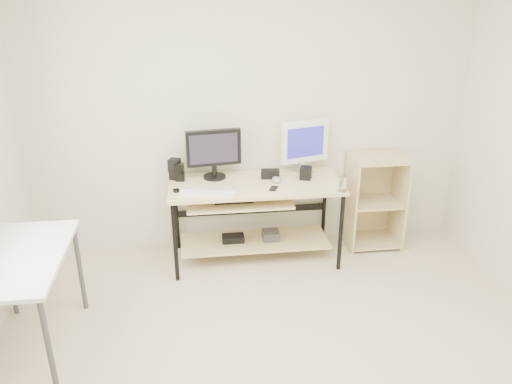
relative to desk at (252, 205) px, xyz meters
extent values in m
cube|color=beige|center=(0.03, 0.34, 0.76)|extent=(4.00, 0.01, 2.60)
cube|color=beige|center=(0.03, -0.01, 0.20)|extent=(1.50, 0.65, 0.03)
cube|color=beige|center=(-0.12, -0.06, 0.08)|extent=(0.90, 0.49, 0.02)
cube|color=beige|center=(0.03, 0.04, -0.39)|extent=(1.35, 0.46, 0.02)
cube|color=black|center=(-0.17, -0.06, 0.10)|extent=(0.33, 0.22, 0.01)
cylinder|color=black|center=(0.08, -0.11, 0.10)|extent=(0.14, 0.01, 0.01)
cube|color=#3E3E41|center=(0.18, 0.04, -0.34)|extent=(0.15, 0.15, 0.08)
cube|color=black|center=(-0.17, 0.04, -0.35)|extent=(0.20, 0.12, 0.06)
cylinder|color=black|center=(-0.68, -0.29, -0.18)|extent=(0.04, 0.04, 0.72)
cylinder|color=black|center=(-0.68, 0.28, -0.18)|extent=(0.04, 0.04, 0.72)
cylinder|color=black|center=(0.74, -0.29, -0.18)|extent=(0.04, 0.04, 0.72)
cylinder|color=black|center=(0.74, 0.28, -0.18)|extent=(0.04, 0.04, 0.72)
cube|color=white|center=(-1.65, -1.06, 0.20)|extent=(0.60, 1.00, 0.03)
cylinder|color=#3E3E41|center=(-1.91, -0.60, -0.18)|extent=(0.04, 0.04, 0.72)
cylinder|color=#3E3E41|center=(-1.39, -1.52, -0.18)|extent=(0.04, 0.04, 0.72)
cylinder|color=#3E3E41|center=(-1.39, -0.60, -0.18)|extent=(0.04, 0.04, 0.72)
cube|color=#D8C387|center=(0.94, 0.12, -0.09)|extent=(0.02, 0.40, 0.90)
cube|color=#D8C387|center=(1.42, 0.12, -0.09)|extent=(0.02, 0.40, 0.90)
cube|color=#D8C387|center=(1.18, 0.31, -0.09)|extent=(0.50, 0.02, 0.90)
cube|color=#D8C387|center=(1.18, 0.12, -0.50)|extent=(0.46, 0.38, 0.02)
cube|color=#D8C387|center=(1.18, 0.12, -0.09)|extent=(0.46, 0.38, 0.02)
cube|color=#D8C387|center=(1.18, 0.12, 0.34)|extent=(0.46, 0.38, 0.02)
cylinder|color=black|center=(-0.32, 0.16, 0.22)|extent=(0.20, 0.20, 0.02)
cylinder|color=black|center=(-0.32, 0.16, 0.28)|extent=(0.04, 0.04, 0.10)
cube|color=black|center=(-0.32, 0.16, 0.49)|extent=(0.48, 0.11, 0.32)
cube|color=black|center=(-0.32, 0.13, 0.49)|extent=(0.41, 0.06, 0.26)
cube|color=silver|center=(0.50, 0.20, 0.22)|extent=(0.16, 0.14, 0.01)
cylinder|color=silver|center=(0.50, 0.20, 0.27)|extent=(0.04, 0.04, 0.09)
cube|color=white|center=(0.50, 0.20, 0.51)|extent=(0.45, 0.17, 0.38)
cube|color=navy|center=(0.50, 0.18, 0.51)|extent=(0.37, 0.11, 0.30)
cube|color=white|center=(-0.40, -0.21, 0.22)|extent=(0.48, 0.22, 0.02)
ellipsoid|color=#A8A8AD|center=(0.21, 0.00, 0.23)|extent=(0.08, 0.12, 0.04)
cube|color=black|center=(0.17, 0.09, 0.25)|extent=(0.17, 0.09, 0.08)
cube|color=black|center=(-0.67, 0.18, 0.25)|extent=(0.11, 0.11, 0.07)
cube|color=black|center=(-0.67, 0.18, 0.34)|extent=(0.12, 0.12, 0.11)
cube|color=black|center=(0.48, 0.03, 0.27)|extent=(0.12, 0.12, 0.11)
cube|color=black|center=(-0.62, 0.12, 0.29)|extent=(0.09, 0.06, 0.16)
cylinder|color=black|center=(-0.65, -0.12, 0.22)|extent=(0.06, 0.06, 0.02)
cube|color=black|center=(0.16, -0.16, 0.22)|extent=(0.10, 0.12, 0.01)
cylinder|color=#966843|center=(0.73, -0.28, 0.21)|extent=(0.10, 0.10, 0.01)
cylinder|color=white|center=(0.73, -0.28, 0.28)|extent=(0.08, 0.08, 0.12)
camera|label=1|loc=(-0.48, -4.00, 1.83)|focal=35.00mm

